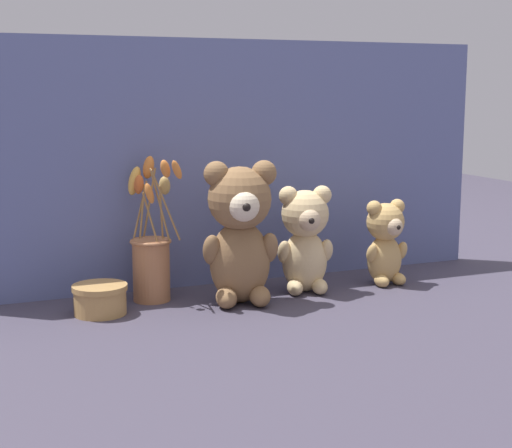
{
  "coord_description": "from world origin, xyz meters",
  "views": [
    {
      "loc": [
        -0.64,
        -1.54,
        0.46
      ],
      "look_at": [
        0.0,
        0.02,
        0.16
      ],
      "focal_mm": 55.0,
      "sensor_mm": 36.0,
      "label": 1
    }
  ],
  "objects": [
    {
      "name": "decorative_tin_tall",
      "position": [
        -0.35,
        0.01,
        0.03
      ],
      "size": [
        0.11,
        0.11,
        0.06
      ],
      "color": "tan",
      "rests_on": "ground"
    },
    {
      "name": "teddy_bear_large",
      "position": [
        -0.05,
        -0.02,
        0.16
      ],
      "size": [
        0.17,
        0.15,
        0.31
      ],
      "color": "olive",
      "rests_on": "ground"
    },
    {
      "name": "backdrop_wall",
      "position": [
        0.0,
        0.17,
        0.28
      ],
      "size": [
        1.29,
        0.02,
        0.57
      ],
      "color": "slate",
      "rests_on": "ground"
    },
    {
      "name": "ground_plane",
      "position": [
        0.0,
        0.0,
        0.0
      ],
      "size": [
        4.0,
        4.0,
        0.0
      ],
      "primitive_type": "plane",
      "color": "#3D3847"
    },
    {
      "name": "teddy_bear_medium",
      "position": [
        0.12,
        0.01,
        0.13
      ],
      "size": [
        0.14,
        0.12,
        0.24
      ],
      "color": "#DBBC84",
      "rests_on": "ground"
    },
    {
      "name": "teddy_bear_small",
      "position": [
        0.32,
        0.01,
        0.1
      ],
      "size": [
        0.11,
        0.1,
        0.2
      ],
      "color": "tan",
      "rests_on": "ground"
    },
    {
      "name": "flower_vase",
      "position": [
        -0.22,
        0.07,
        0.1
      ],
      "size": [
        0.1,
        0.17,
        0.31
      ],
      "color": "#AD7047",
      "rests_on": "ground"
    }
  ]
}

